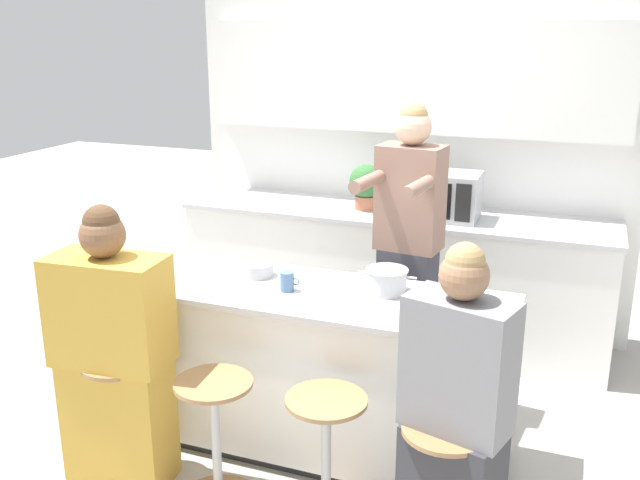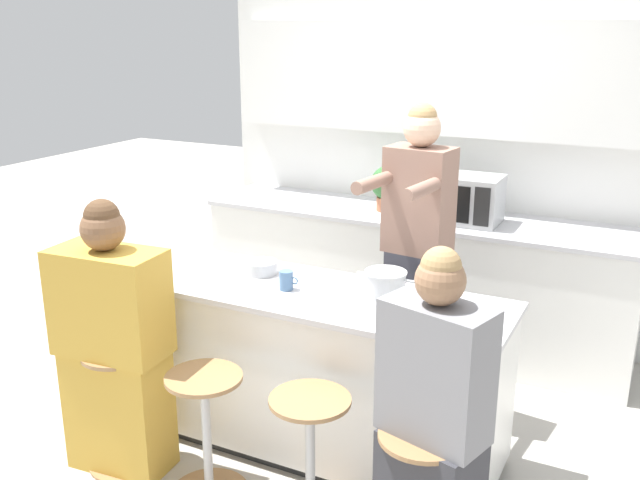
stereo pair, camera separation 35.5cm
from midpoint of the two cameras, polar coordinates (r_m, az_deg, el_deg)
The scene contains 16 objects.
ground_plane at distance 3.98m, azimuth -3.01°, elevation -16.21°, with size 16.00×16.00×0.00m, color #B2ADA3.
wall_back at distance 5.10m, azimuth 5.11°, elevation 9.73°, with size 3.19×0.22×2.70m.
back_counter at distance 5.05m, azimuth 3.81°, elevation -2.87°, with size 2.97×0.66×0.93m.
kitchen_island at distance 3.76m, azimuth -3.12°, elevation -10.43°, with size 1.98×0.66×0.89m.
bar_stool_leftmost at distance 3.76m, azimuth -18.24°, elevation -13.27°, with size 0.38×0.38×0.63m.
bar_stool_center_left at distance 3.47m, azimuth -11.35°, elevation -15.42°, with size 0.38×0.38×0.63m.
bar_stool_center_right at distance 3.29m, azimuth -2.74°, elevation -17.12°, with size 0.38×0.38×0.63m.
person_cooking at distance 4.03m, azimuth 4.53°, elevation -1.59°, with size 0.42×0.58×1.78m.
person_wrapped_blanket at distance 3.61m, azimuth -18.95°, elevation -8.95°, with size 0.57×0.33×1.41m.
person_seated_near at distance 2.95m, azimuth 7.26°, elevation -14.64°, with size 0.46×0.36×1.41m.
cooking_pot at distance 3.53m, azimuth 2.52°, elevation -3.33°, with size 0.30×0.21×0.12m.
fruit_bowl at distance 3.81m, azimuth -7.69°, elevation -2.40°, with size 0.17×0.17×0.07m.
coffee_cup_near at distance 3.58m, azimuth -5.49°, elevation -3.37°, with size 0.10×0.07×0.10m.
banana_bunch at distance 3.29m, azimuth 6.72°, elevation -5.81°, with size 0.14×0.10×0.05m.
microwave at distance 4.75m, azimuth 7.30°, elevation 3.57°, with size 0.54×0.33×0.31m.
potted_plant at distance 4.93m, azimuth 1.68°, elevation 4.43°, with size 0.24×0.24×0.32m.
Camera 1 is at (1.21, -3.11, 2.18)m, focal length 40.00 mm.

